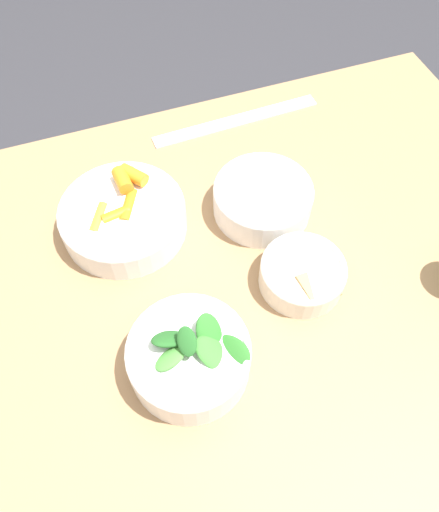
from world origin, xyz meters
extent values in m
plane|color=#2D2D33|center=(0.00, 0.00, 0.00)|extent=(10.00, 10.00, 0.00)
cube|color=#99724C|center=(0.00, 0.00, 0.72)|extent=(1.20, 0.80, 0.03)
cube|color=olive|center=(0.54, 0.34, 0.35)|extent=(0.06, 0.06, 0.71)
cylinder|color=white|center=(-0.08, 0.16, 0.76)|extent=(0.20, 0.20, 0.05)
torus|color=white|center=(-0.08, 0.16, 0.78)|extent=(0.20, 0.20, 0.01)
cylinder|color=orange|center=(-0.07, 0.16, 0.78)|extent=(0.04, 0.06, 0.02)
cylinder|color=orange|center=(-0.09, 0.15, 0.78)|extent=(0.05, 0.03, 0.02)
cylinder|color=orange|center=(-0.11, 0.15, 0.78)|extent=(0.04, 0.06, 0.02)
cylinder|color=orange|center=(-0.04, 0.21, 0.79)|extent=(0.04, 0.05, 0.02)
cylinder|color=orange|center=(-0.06, 0.20, 0.79)|extent=(0.03, 0.04, 0.02)
cylinder|color=white|center=(-0.05, -0.10, 0.76)|extent=(0.16, 0.16, 0.06)
torus|color=white|center=(-0.05, -0.10, 0.79)|extent=(0.16, 0.16, 0.01)
ellipsoid|color=#235B23|center=(-0.07, -0.08, 0.80)|extent=(0.07, 0.05, 0.05)
ellipsoid|color=#235B23|center=(-0.05, -0.10, 0.82)|extent=(0.03, 0.04, 0.03)
ellipsoid|color=#2D7028|center=(0.00, -0.12, 0.79)|extent=(0.06, 0.07, 0.05)
ellipsoid|color=#2D7028|center=(-0.02, -0.09, 0.80)|extent=(0.04, 0.06, 0.05)
ellipsoid|color=#4C933D|center=(-0.07, -0.10, 0.80)|extent=(0.05, 0.04, 0.03)
ellipsoid|color=#3D8433|center=(-0.02, -0.12, 0.79)|extent=(0.06, 0.07, 0.05)
cylinder|color=white|center=(0.14, 0.12, 0.76)|extent=(0.16, 0.16, 0.05)
torus|color=white|center=(0.14, 0.12, 0.78)|extent=(0.16, 0.16, 0.01)
cylinder|color=brown|center=(0.14, 0.12, 0.75)|extent=(0.14, 0.14, 0.03)
ellipsoid|color=#8E5B3D|center=(0.12, 0.12, 0.77)|extent=(0.01, 0.01, 0.01)
ellipsoid|color=#8E5B3D|center=(0.15, 0.10, 0.77)|extent=(0.01, 0.01, 0.01)
ellipsoid|color=#8E5B3D|center=(0.11, 0.14, 0.77)|extent=(0.01, 0.01, 0.01)
ellipsoid|color=#A36B4C|center=(0.14, 0.14, 0.77)|extent=(0.01, 0.01, 0.01)
ellipsoid|color=#AD7551|center=(0.13, 0.09, 0.77)|extent=(0.01, 0.01, 0.01)
ellipsoid|color=#A36B4C|center=(0.17, 0.17, 0.77)|extent=(0.01, 0.01, 0.01)
ellipsoid|color=#AD7551|center=(0.13, 0.17, 0.77)|extent=(0.01, 0.01, 0.01)
ellipsoid|color=#AD7551|center=(0.18, 0.11, 0.77)|extent=(0.01, 0.01, 0.01)
ellipsoid|color=#A36B4C|center=(0.17, 0.16, 0.77)|extent=(0.01, 0.01, 0.01)
ellipsoid|color=#8E5B3D|center=(0.16, 0.17, 0.77)|extent=(0.01, 0.01, 0.01)
ellipsoid|color=#AD7551|center=(0.07, 0.11, 0.77)|extent=(0.01, 0.01, 0.01)
ellipsoid|color=#8E5B3D|center=(0.11, 0.11, 0.77)|extent=(0.01, 0.01, 0.01)
ellipsoid|color=#AD7551|center=(0.11, 0.13, 0.77)|extent=(0.01, 0.01, 0.01)
ellipsoid|color=#8E5B3D|center=(0.16, 0.10, 0.77)|extent=(0.01, 0.01, 0.01)
ellipsoid|color=#AD7551|center=(0.11, 0.10, 0.77)|extent=(0.01, 0.01, 0.01)
cylinder|color=#E0A88E|center=(0.17, 0.09, 0.77)|extent=(0.03, 0.03, 0.01)
cylinder|color=#E0A88E|center=(0.13, 0.09, 0.77)|extent=(0.03, 0.03, 0.01)
cylinder|color=beige|center=(0.18, 0.09, 0.77)|extent=(0.03, 0.03, 0.01)
cylinder|color=silver|center=(0.14, -0.03, 0.75)|extent=(0.12, 0.12, 0.04)
torus|color=silver|center=(0.14, -0.03, 0.77)|extent=(0.12, 0.12, 0.01)
cube|color=tan|center=(0.13, -0.03, 0.76)|extent=(0.07, 0.07, 0.01)
cube|color=tan|center=(0.14, -0.03, 0.77)|extent=(0.07, 0.06, 0.01)
cube|color=tan|center=(0.15, -0.06, 0.77)|extent=(0.06, 0.05, 0.02)
cube|color=silver|center=(0.18, 0.33, 0.74)|extent=(0.32, 0.04, 0.00)
camera|label=1|loc=(-0.09, -0.34, 1.38)|focal=35.00mm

